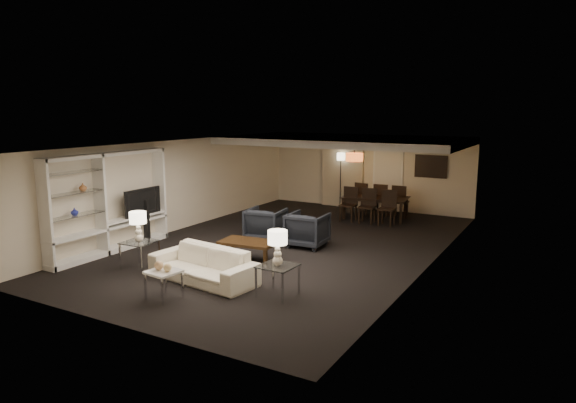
# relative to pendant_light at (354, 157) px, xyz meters

# --- Properties ---
(floor) EXTENTS (11.00, 11.00, 0.00)m
(floor) POSITION_rel_pendant_light_xyz_m (-0.30, -3.50, -1.92)
(floor) COLOR black
(floor) RESTS_ON ground
(ceiling) EXTENTS (7.00, 11.00, 0.02)m
(ceiling) POSITION_rel_pendant_light_xyz_m (-0.30, -3.50, 0.58)
(ceiling) COLOR silver
(ceiling) RESTS_ON ground
(wall_back) EXTENTS (7.00, 0.02, 2.50)m
(wall_back) POSITION_rel_pendant_light_xyz_m (-0.30, 2.00, -0.67)
(wall_back) COLOR beige
(wall_back) RESTS_ON ground
(wall_front) EXTENTS (7.00, 0.02, 2.50)m
(wall_front) POSITION_rel_pendant_light_xyz_m (-0.30, -9.00, -0.67)
(wall_front) COLOR beige
(wall_front) RESTS_ON ground
(wall_left) EXTENTS (0.02, 11.00, 2.50)m
(wall_left) POSITION_rel_pendant_light_xyz_m (-3.80, -3.50, -0.67)
(wall_left) COLOR beige
(wall_left) RESTS_ON ground
(wall_right) EXTENTS (0.02, 11.00, 2.50)m
(wall_right) POSITION_rel_pendant_light_xyz_m (3.20, -3.50, -0.67)
(wall_right) COLOR beige
(wall_right) RESTS_ON ground
(ceiling_soffit) EXTENTS (7.00, 4.00, 0.20)m
(ceiling_soffit) POSITION_rel_pendant_light_xyz_m (-0.30, 0.00, 0.48)
(ceiling_soffit) COLOR silver
(ceiling_soffit) RESTS_ON ceiling
(curtains) EXTENTS (1.50, 0.12, 2.40)m
(curtains) POSITION_rel_pendant_light_xyz_m (-1.20, 1.92, -0.72)
(curtains) COLOR beige
(curtains) RESTS_ON wall_back
(door) EXTENTS (0.90, 0.05, 2.10)m
(door) POSITION_rel_pendant_light_xyz_m (0.40, 1.97, -0.87)
(door) COLOR silver
(door) RESTS_ON wall_back
(painting) EXTENTS (0.95, 0.04, 0.65)m
(painting) POSITION_rel_pendant_light_xyz_m (1.80, 1.96, -0.37)
(painting) COLOR #142D38
(painting) RESTS_ON wall_back
(media_unit) EXTENTS (0.38, 3.40, 2.35)m
(media_unit) POSITION_rel_pendant_light_xyz_m (-3.61, -6.10, -0.74)
(media_unit) COLOR white
(media_unit) RESTS_ON wall_left
(pendant_light) EXTENTS (0.52, 0.52, 0.24)m
(pendant_light) POSITION_rel_pendant_light_xyz_m (0.00, 0.00, 0.00)
(pendant_light) COLOR #D8591E
(pendant_light) RESTS_ON ceiling_soffit
(sofa) EXTENTS (2.35, 1.16, 0.66)m
(sofa) POSITION_rel_pendant_light_xyz_m (-0.42, -6.67, -1.59)
(sofa) COLOR beige
(sofa) RESTS_ON floor
(coffee_table) EXTENTS (1.31, 0.85, 0.44)m
(coffee_table) POSITION_rel_pendant_light_xyz_m (-0.42, -5.07, -1.70)
(coffee_table) COLOR #311D0D
(coffee_table) RESTS_ON floor
(armchair_left) EXTENTS (1.02, 1.04, 0.84)m
(armchair_left) POSITION_rel_pendant_light_xyz_m (-1.02, -3.37, -1.50)
(armchair_left) COLOR black
(armchair_left) RESTS_ON floor
(armchair_right) EXTENTS (0.94, 0.97, 0.84)m
(armchair_right) POSITION_rel_pendant_light_xyz_m (0.18, -3.37, -1.50)
(armchair_right) COLOR black
(armchair_right) RESTS_ON floor
(side_table_left) EXTENTS (0.66, 0.66, 0.58)m
(side_table_left) POSITION_rel_pendant_light_xyz_m (-2.12, -6.67, -1.63)
(side_table_left) COLOR white
(side_table_left) RESTS_ON floor
(side_table_right) EXTENTS (0.65, 0.65, 0.58)m
(side_table_right) POSITION_rel_pendant_light_xyz_m (1.28, -6.67, -1.63)
(side_table_right) COLOR silver
(side_table_right) RESTS_ON floor
(table_lamp_left) EXTENTS (0.38, 0.38, 0.64)m
(table_lamp_left) POSITION_rel_pendant_light_xyz_m (-2.12, -6.67, -1.02)
(table_lamp_left) COLOR #EFE2CA
(table_lamp_left) RESTS_ON side_table_left
(table_lamp_right) EXTENTS (0.37, 0.37, 0.64)m
(table_lamp_right) POSITION_rel_pendant_light_xyz_m (1.28, -6.67, -1.02)
(table_lamp_right) COLOR white
(table_lamp_right) RESTS_ON side_table_right
(marble_table) EXTENTS (0.58, 0.58, 0.52)m
(marble_table) POSITION_rel_pendant_light_xyz_m (-0.42, -7.77, -1.66)
(marble_table) COLOR white
(marble_table) RESTS_ON floor
(gold_gourd_a) EXTENTS (0.17, 0.17, 0.17)m
(gold_gourd_a) POSITION_rel_pendant_light_xyz_m (-0.52, -7.77, -1.32)
(gold_gourd_a) COLOR tan
(gold_gourd_a) RESTS_ON marble_table
(gold_gourd_b) EXTENTS (0.14, 0.14, 0.14)m
(gold_gourd_b) POSITION_rel_pendant_light_xyz_m (-0.32, -7.77, -1.33)
(gold_gourd_b) COLOR #E9C37B
(gold_gourd_b) RESTS_ON marble_table
(television) EXTENTS (1.14, 0.15, 0.66)m
(television) POSITION_rel_pendant_light_xyz_m (-3.58, -5.19, -0.84)
(television) COLOR black
(television) RESTS_ON media_unit
(vase_blue) EXTENTS (0.16, 0.16, 0.17)m
(vase_blue) POSITION_rel_pendant_light_xyz_m (-3.61, -7.06, -0.78)
(vase_blue) COLOR #222A95
(vase_blue) RESTS_ON media_unit
(vase_amber) EXTENTS (0.17, 0.17, 0.17)m
(vase_amber) POSITION_rel_pendant_light_xyz_m (-3.61, -6.80, -0.27)
(vase_amber) COLOR #B46F3C
(vase_amber) RESTS_ON media_unit
(floor_speaker) EXTENTS (0.15, 0.15, 1.12)m
(floor_speaker) POSITION_rel_pendant_light_xyz_m (-3.47, -5.09, -1.36)
(floor_speaker) COLOR black
(floor_speaker) RESTS_ON floor
(dining_table) EXTENTS (2.06, 1.30, 0.69)m
(dining_table) POSITION_rel_pendant_light_xyz_m (0.52, 0.45, -1.58)
(dining_table) COLOR black
(dining_table) RESTS_ON floor
(chair_nl) EXTENTS (0.49, 0.49, 1.02)m
(chair_nl) POSITION_rel_pendant_light_xyz_m (-0.08, -0.20, -1.41)
(chair_nl) COLOR black
(chair_nl) RESTS_ON floor
(chair_nm) EXTENTS (0.51, 0.51, 1.02)m
(chair_nm) POSITION_rel_pendant_light_xyz_m (0.52, -0.20, -1.41)
(chair_nm) COLOR black
(chair_nm) RESTS_ON floor
(chair_nr) EXTENTS (0.48, 0.48, 1.02)m
(chair_nr) POSITION_rel_pendant_light_xyz_m (1.12, -0.20, -1.41)
(chair_nr) COLOR black
(chair_nr) RESTS_ON floor
(chair_fl) EXTENTS (0.53, 0.53, 1.02)m
(chair_fl) POSITION_rel_pendant_light_xyz_m (-0.08, 1.10, -1.41)
(chair_fl) COLOR black
(chair_fl) RESTS_ON floor
(chair_fm) EXTENTS (0.51, 0.51, 1.02)m
(chair_fm) POSITION_rel_pendant_light_xyz_m (0.52, 1.10, -1.41)
(chair_fm) COLOR black
(chair_fm) RESTS_ON floor
(chair_fr) EXTENTS (0.49, 0.49, 1.02)m
(chair_fr) POSITION_rel_pendant_light_xyz_m (1.12, 1.10, -1.41)
(chair_fr) COLOR black
(chair_fr) RESTS_ON floor
(floor_lamp) EXTENTS (0.35, 0.35, 1.87)m
(floor_lamp) POSITION_rel_pendant_light_xyz_m (-1.18, 1.70, -0.98)
(floor_lamp) COLOR black
(floor_lamp) RESTS_ON floor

